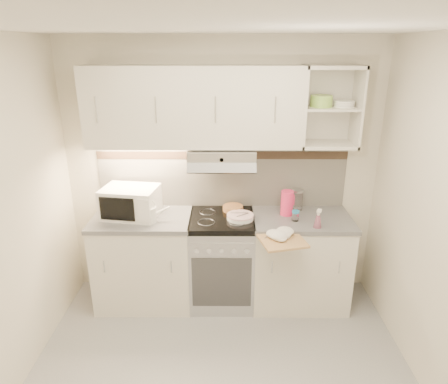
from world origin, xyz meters
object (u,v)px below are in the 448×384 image
(watering_can, at_px, (150,214))
(pink_pitcher, at_px, (287,203))
(electric_range, at_px, (222,259))
(plate_stack, at_px, (240,217))
(cutting_board, at_px, (282,241))
(glass_jar, at_px, (297,200))
(spray_bottle, at_px, (318,220))
(microwave, at_px, (131,202))

(watering_can, xyz_separation_m, pink_pitcher, (1.26, 0.18, 0.04))
(electric_range, height_order, plate_stack, plate_stack)
(electric_range, distance_m, cutting_board, 0.78)
(watering_can, bearing_deg, glass_jar, -0.20)
(electric_range, bearing_deg, spray_bottle, -14.62)
(pink_pitcher, bearing_deg, glass_jar, 38.60)
(spray_bottle, bearing_deg, electric_range, -169.88)
(watering_can, relative_size, pink_pitcher, 1.11)
(plate_stack, height_order, pink_pitcher, pink_pitcher)
(microwave, xyz_separation_m, pink_pitcher, (1.46, 0.04, -0.02))
(spray_bottle, bearing_deg, microwave, -163.52)
(microwave, bearing_deg, spray_bottle, 0.63)
(watering_can, bearing_deg, cutting_board, -27.50)
(microwave, height_order, plate_stack, microwave)
(watering_can, height_order, cutting_board, watering_can)
(plate_stack, height_order, glass_jar, glass_jar)
(microwave, bearing_deg, electric_range, 7.16)
(electric_range, relative_size, glass_jar, 4.42)
(electric_range, relative_size, spray_bottle, 4.76)
(cutting_board, bearing_deg, plate_stack, 118.12)
(microwave, distance_m, plate_stack, 1.03)
(spray_bottle, bearing_deg, glass_jar, 130.09)
(microwave, xyz_separation_m, glass_jar, (1.58, 0.16, -0.04))
(plate_stack, xyz_separation_m, spray_bottle, (0.67, -0.18, 0.05))
(glass_jar, distance_m, spray_bottle, 0.43)
(glass_jar, relative_size, cutting_board, 0.57)
(microwave, xyz_separation_m, plate_stack, (1.02, -0.07, -0.12))
(glass_jar, bearing_deg, pink_pitcher, -133.34)
(pink_pitcher, height_order, glass_jar, pink_pitcher)
(watering_can, xyz_separation_m, spray_bottle, (1.49, -0.11, -0.01))
(pink_pitcher, bearing_deg, microwave, 173.48)
(glass_jar, bearing_deg, plate_stack, -157.46)
(plate_stack, height_order, cutting_board, plate_stack)
(electric_range, xyz_separation_m, plate_stack, (0.17, -0.04, 0.47))
(pink_pitcher, height_order, spray_bottle, pink_pitcher)
(watering_can, relative_size, spray_bottle, 1.39)
(microwave, distance_m, glass_jar, 1.59)
(watering_can, bearing_deg, electric_range, -2.79)
(electric_range, distance_m, microwave, 1.03)
(watering_can, height_order, pink_pitcher, pink_pitcher)
(microwave, xyz_separation_m, cutting_board, (1.36, -0.45, -0.17))
(microwave, bearing_deg, cutting_board, -9.29)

